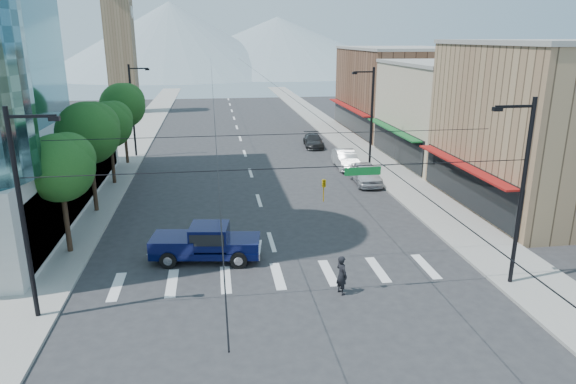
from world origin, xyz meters
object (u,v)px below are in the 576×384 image
pickup_truck (205,242)px  parked_car_far (313,141)px  pedestrian (342,275)px  parked_car_near (366,174)px  parked_car_mid (346,159)px

pickup_truck → parked_car_far: bearing=76.2°
pedestrian → parked_car_far: pedestrian is taller
parked_car_near → pickup_truck: bearing=-130.7°
pickup_truck → pedestrian: pickup_truck is taller
parked_car_near → parked_car_mid: 5.32m
parked_car_near → pedestrian: bearing=-106.8°
parked_car_near → parked_car_mid: size_ratio=0.99×
pedestrian → parked_car_far: 33.24m
pedestrian → parked_car_mid: size_ratio=0.38×
pickup_truck → parked_car_near: (12.78, 13.28, -0.19)m
parked_car_mid → parked_car_far: 9.63m
parked_car_far → pickup_truck: bearing=-107.3°
pickup_truck → parked_car_far: size_ratio=1.27×
parked_car_near → parked_car_far: (-1.42, 14.87, -0.15)m
pickup_truck → parked_car_mid: (12.48, 18.59, -0.21)m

